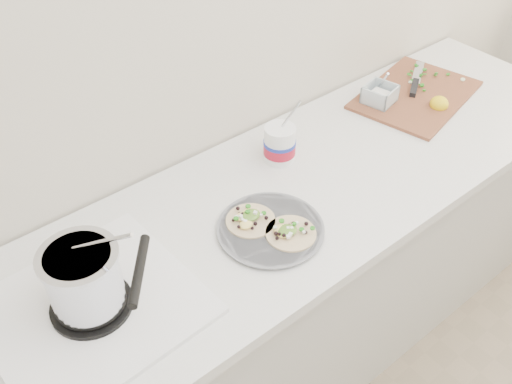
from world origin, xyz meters
TOP-DOWN VIEW (x-y plane):
  - counter at (0.00, 1.43)m, footprint 2.44×0.66m
  - stove at (-0.65, 1.39)m, footprint 0.50×0.47m
  - taco_plate at (-0.14, 1.33)m, footprint 0.30×0.30m
  - tub at (0.09, 1.56)m, footprint 0.10×0.10m
  - cutboard at (0.72, 1.53)m, footprint 0.53×0.43m

SIDE VIEW (x-z plane):
  - counter at x=0.00m, z-range 0.00..0.90m
  - taco_plate at x=-0.14m, z-range 0.90..0.94m
  - cutboard at x=0.72m, z-range 0.88..0.95m
  - tub at x=0.09m, z-range 0.86..1.08m
  - stove at x=-0.65m, z-range 0.86..1.10m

